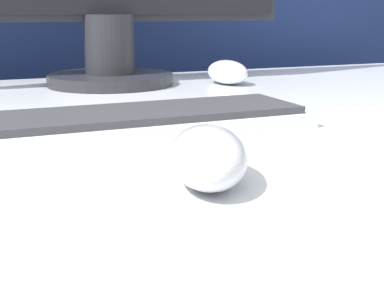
{
  "coord_description": "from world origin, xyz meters",
  "views": [
    {
      "loc": [
        -0.08,
        -0.57,
        0.85
      ],
      "look_at": [
        0.07,
        -0.18,
        0.75
      ],
      "focal_mm": 50.0,
      "sensor_mm": 36.0,
      "label": 1
    }
  ],
  "objects": [
    {
      "name": "partition_panel",
      "position": [
        0.0,
        0.65,
        0.58
      ],
      "size": [
        5.0,
        0.03,
        1.16
      ],
      "color": "navy",
      "rests_on": "ground_plane"
    },
    {
      "name": "computer_mouse_near",
      "position": [
        0.07,
        -0.22,
        0.74
      ],
      "size": [
        0.09,
        0.12,
        0.04
      ],
      "rotation": [
        0.0,
        0.0,
        -0.34
      ],
      "color": "silver",
      "rests_on": "desk"
    },
    {
      "name": "keyboard",
      "position": [
        0.04,
        -0.02,
        0.73
      ],
      "size": [
        0.46,
        0.12,
        0.02
      ],
      "rotation": [
        0.0,
        0.0,
        0.01
      ],
      "color": "silver",
      "rests_on": "desk"
    },
    {
      "name": "computer_mouse_far",
      "position": [
        0.34,
        0.3,
        0.74
      ],
      "size": [
        0.07,
        0.1,
        0.04
      ],
      "rotation": [
        0.0,
        0.0,
        0.16
      ],
      "color": "white",
      "rests_on": "desk"
    }
  ]
}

